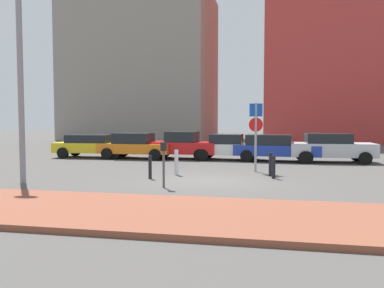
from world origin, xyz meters
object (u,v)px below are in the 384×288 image
parked_car_orange (135,145)px  parked_car_red (183,145)px  parked_car_silver (331,147)px  traffic_bollard_near (150,167)px  traffic_bollard_mid (271,164)px  traffic_bollard_edge (176,163)px  parked_car_yellow (93,145)px  street_lamp (20,69)px  traffic_bollard_far (274,167)px  parked_car_white (227,147)px  parking_sign_post (256,129)px  parked_car_blue (275,147)px  parking_meter (164,159)px

parked_car_orange → parked_car_red: 2.72m
parked_car_silver → traffic_bollard_near: parked_car_silver is taller
traffic_bollard_mid → traffic_bollard_edge: size_ratio=0.92×
parked_car_yellow → traffic_bollard_mid: size_ratio=4.91×
street_lamp → traffic_bollard_far: 9.85m
parked_car_white → traffic_bollard_far: size_ratio=4.63×
traffic_bollard_edge → parked_car_silver: bearing=42.6°
parked_car_orange → parked_car_yellow: bearing=179.2°
parked_car_yellow → traffic_bollard_mid: 11.82m
parked_car_orange → street_lamp: bearing=-95.5°
parking_sign_post → traffic_bollard_mid: 1.93m
parked_car_white → parked_car_blue: 2.62m
parked_car_silver → traffic_bollard_far: (-2.91, -6.43, -0.36)m
traffic_bollard_far → parked_car_yellow: bearing=148.4°
parked_car_white → street_lamp: (-6.12, -9.62, 3.29)m
parked_car_yellow → parked_car_red: 5.36m
traffic_bollard_near → parked_car_yellow: bearing=128.3°
parked_car_yellow → traffic_bollard_far: bearing=-31.6°
parked_car_red → traffic_bollard_far: parked_car_red is taller
parked_car_red → street_lamp: size_ratio=0.59×
parked_car_yellow → parked_car_red: size_ratio=1.15×
traffic_bollard_far → parked_car_silver: bearing=65.7°
parked_car_silver → parked_car_orange: bearing=-179.7°
parked_car_blue → street_lamp: (-8.73, -9.37, 3.26)m
street_lamp → traffic_bollard_mid: 9.95m
parked_car_blue → parked_car_white: bearing=174.7°
parked_car_blue → parking_meter: (-3.60, -9.28, 0.22)m
parked_car_silver → parking_meter: same height
parked_car_yellow → street_lamp: bearing=-79.4°
parking_sign_post → traffic_bollard_mid: parking_sign_post is taller
parked_car_yellow → parking_sign_post: parking_sign_post is taller
traffic_bollard_near → traffic_bollard_edge: 1.39m
parking_sign_post → traffic_bollard_far: bearing=-67.3°
parked_car_silver → street_lamp: 15.25m
parked_car_silver → traffic_bollard_mid: bearing=-117.8°
parking_sign_post → parking_meter: 5.52m
parked_car_silver → traffic_bollard_edge: bearing=-137.4°
parked_car_orange → traffic_bollard_edge: bearing=-57.6°
parking_meter → traffic_bollard_edge: (-0.31, 3.04, -0.47)m
traffic_bollard_edge → traffic_bollard_near: bearing=-122.3°
parked_car_blue → parked_car_silver: bearing=-0.2°
parked_car_blue → street_lamp: size_ratio=0.68×
parked_car_red → parked_car_orange: bearing=-172.8°
parking_meter → traffic_bollard_near: parking_meter is taller
parked_car_orange → parked_car_silver: (10.70, 0.05, 0.04)m
parked_car_yellow → parked_car_silver: parked_car_silver is taller
parked_car_orange → traffic_bollard_near: parked_car_orange is taller
parked_car_orange → parked_car_blue: bearing=0.5°
parking_meter → street_lamp: bearing=-178.9°
parked_car_red → traffic_bollard_edge: parked_car_red is taller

